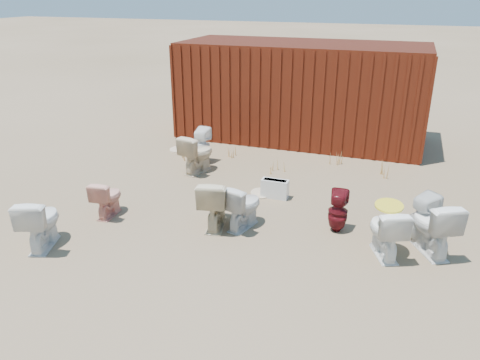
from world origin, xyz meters
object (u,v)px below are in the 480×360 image
(shipping_container, at_px, (301,92))
(toilet_front_pink, at_px, (107,198))
(loose_tank, at_px, (275,189))
(toilet_front_c, at_px, (243,206))
(toilet_back_beige_right, at_px, (197,154))
(toilet_back_a, at_px, (202,146))
(toilet_back_yellowlid, at_px, (386,231))
(toilet_back_e, at_px, (422,219))
(toilet_back_beige_left, at_px, (215,202))
(toilet_front_maroon, at_px, (338,211))
(toilet_front_a, at_px, (40,222))
(toilet_front_e, at_px, (433,226))

(shipping_container, relative_size, toilet_front_pink, 9.17)
(shipping_container, distance_m, loose_tank, 4.08)
(toilet_front_c, bearing_deg, toilet_back_beige_right, -35.36)
(toilet_front_c, height_order, toilet_back_a, toilet_back_a)
(toilet_back_yellowlid, xyz_separation_m, toilet_back_e, (0.50, 0.56, 0.01))
(shipping_container, bearing_deg, toilet_back_beige_left, -91.71)
(shipping_container, xyz_separation_m, toilet_front_c, (0.27, -5.22, -0.82))
(toilet_back_a, distance_m, toilet_back_e, 5.06)
(toilet_back_a, distance_m, toilet_back_beige_right, 0.57)
(toilet_back_yellowlid, bearing_deg, shipping_container, -87.88)
(toilet_front_c, bearing_deg, toilet_back_beige_left, 30.08)
(toilet_back_yellowlid, relative_size, toilet_back_e, 0.97)
(toilet_front_maroon, distance_m, loose_tank, 1.59)
(toilet_front_a, height_order, toilet_back_a, toilet_front_a)
(toilet_front_e, bearing_deg, toilet_back_yellowlid, -1.57)
(toilet_back_beige_right, bearing_deg, toilet_front_pink, 90.83)
(toilet_front_e, height_order, loose_tank, toilet_front_e)
(toilet_back_a, height_order, toilet_back_beige_right, toilet_back_beige_right)
(toilet_front_maroon, distance_m, toilet_back_beige_right, 3.59)
(toilet_front_maroon, bearing_deg, toilet_back_e, -178.92)
(toilet_back_beige_left, xyz_separation_m, loose_tank, (0.60, 1.42, -0.25))
(toilet_front_a, xyz_separation_m, toilet_back_beige_right, (0.90, 3.62, 0.00))
(toilet_front_a, distance_m, toilet_back_e, 5.71)
(toilet_front_a, relative_size, toilet_back_beige_right, 1.00)
(toilet_front_maroon, height_order, toilet_front_e, toilet_front_e)
(shipping_container, height_order, loose_tank, shipping_container)
(toilet_front_c, bearing_deg, loose_tank, -83.41)
(toilet_front_e, height_order, toilet_back_beige_right, toilet_front_e)
(toilet_front_a, relative_size, toilet_back_yellowlid, 1.05)
(toilet_front_maroon, bearing_deg, toilet_back_yellowlid, 144.85)
(toilet_front_a, distance_m, loose_tank, 4.03)
(toilet_back_beige_left, bearing_deg, toilet_back_yellowlid, 168.08)
(toilet_back_beige_left, height_order, toilet_back_e, toilet_back_beige_left)
(toilet_back_beige_right, bearing_deg, toilet_back_e, 174.76)
(toilet_back_a, bearing_deg, toilet_back_beige_left, 119.46)
(toilet_front_maroon, xyz_separation_m, loose_tank, (-1.29, 0.92, -0.17))
(toilet_back_a, distance_m, loose_tank, 2.41)
(toilet_front_maroon, height_order, toilet_back_e, toilet_back_e)
(toilet_back_a, xyz_separation_m, toilet_back_e, (4.58, -2.14, 0.00))
(toilet_front_e, xyz_separation_m, toilet_back_yellowlid, (-0.63, -0.31, -0.04))
(toilet_front_pink, relative_size, toilet_front_e, 0.76)
(shipping_container, distance_m, toilet_back_beige_left, 5.40)
(toilet_back_beige_right, xyz_separation_m, loose_tank, (1.90, -0.72, -0.24))
(toilet_back_beige_right, relative_size, toilet_back_e, 1.02)
(shipping_container, distance_m, toilet_back_beige_right, 3.60)
(loose_tank, bearing_deg, toilet_front_maroon, -34.99)
(toilet_front_c, bearing_deg, toilet_back_a, -39.87)
(shipping_container, bearing_deg, toilet_front_c, -87.03)
(toilet_front_a, distance_m, toilet_back_beige_left, 2.64)
(toilet_front_maroon, bearing_deg, toilet_front_e, 170.78)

